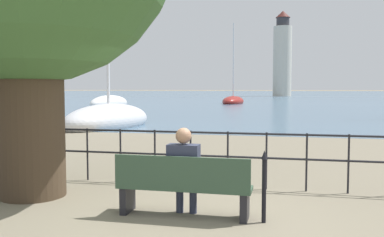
{
  "coord_description": "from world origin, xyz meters",
  "views": [
    {
      "loc": [
        1.47,
        -5.92,
        1.85
      ],
      "look_at": [
        0.0,
        0.5,
        1.38
      ],
      "focal_mm": 40.0,
      "sensor_mm": 36.0,
      "label": 1
    }
  ],
  "objects_px": {
    "closed_umbrella": "(264,183)",
    "harbor_lighthouse": "(282,57)",
    "sailboat_3": "(233,101)",
    "sailboat_4": "(109,119)",
    "seated_person_left": "(184,167)",
    "park_bench": "(183,187)",
    "sailboat_1": "(109,103)"
  },
  "relations": [
    {
      "from": "sailboat_4",
      "to": "harbor_lighthouse",
      "type": "distance_m",
      "value": 85.49
    },
    {
      "from": "closed_umbrella",
      "to": "sailboat_4",
      "type": "relative_size",
      "value": 0.08
    },
    {
      "from": "seated_person_left",
      "to": "sailboat_1",
      "type": "distance_m",
      "value": 38.13
    },
    {
      "from": "closed_umbrella",
      "to": "sailboat_3",
      "type": "xyz_separation_m",
      "value": [
        -6.44,
        46.15,
        -0.25
      ]
    },
    {
      "from": "harbor_lighthouse",
      "to": "park_bench",
      "type": "bearing_deg",
      "value": -89.74
    },
    {
      "from": "park_bench",
      "to": "closed_umbrella",
      "type": "height_order",
      "value": "closed_umbrella"
    },
    {
      "from": "park_bench",
      "to": "sailboat_3",
      "type": "height_order",
      "value": "sailboat_3"
    },
    {
      "from": "closed_umbrella",
      "to": "harbor_lighthouse",
      "type": "bearing_deg",
      "value": 90.93
    },
    {
      "from": "park_bench",
      "to": "sailboat_1",
      "type": "distance_m",
      "value": 38.2
    },
    {
      "from": "closed_umbrella",
      "to": "sailboat_4",
      "type": "distance_m",
      "value": 15.53
    },
    {
      "from": "sailboat_4",
      "to": "harbor_lighthouse",
      "type": "bearing_deg",
      "value": 94.17
    },
    {
      "from": "park_bench",
      "to": "closed_umbrella",
      "type": "distance_m",
      "value": 1.15
    },
    {
      "from": "seated_person_left",
      "to": "sailboat_3",
      "type": "relative_size",
      "value": 0.13
    },
    {
      "from": "park_bench",
      "to": "sailboat_4",
      "type": "height_order",
      "value": "sailboat_4"
    },
    {
      "from": "sailboat_3",
      "to": "harbor_lighthouse",
      "type": "height_order",
      "value": "harbor_lighthouse"
    },
    {
      "from": "closed_umbrella",
      "to": "sailboat_3",
      "type": "distance_m",
      "value": 46.6
    },
    {
      "from": "seated_person_left",
      "to": "sailboat_3",
      "type": "distance_m",
      "value": 46.38
    },
    {
      "from": "seated_person_left",
      "to": "closed_umbrella",
      "type": "height_order",
      "value": "seated_person_left"
    },
    {
      "from": "sailboat_1",
      "to": "sailboat_4",
      "type": "bearing_deg",
      "value": -59.77
    },
    {
      "from": "closed_umbrella",
      "to": "sailboat_3",
      "type": "bearing_deg",
      "value": 97.95
    },
    {
      "from": "closed_umbrella",
      "to": "harbor_lighthouse",
      "type": "xyz_separation_m",
      "value": [
        -1.59,
        97.98,
        8.75
      ]
    },
    {
      "from": "sailboat_1",
      "to": "harbor_lighthouse",
      "type": "relative_size",
      "value": 0.51
    },
    {
      "from": "sailboat_3",
      "to": "sailboat_4",
      "type": "distance_m",
      "value": 32.99
    },
    {
      "from": "closed_umbrella",
      "to": "sailboat_4",
      "type": "bearing_deg",
      "value": 121.72
    },
    {
      "from": "seated_person_left",
      "to": "sailboat_1",
      "type": "relative_size",
      "value": 0.13
    },
    {
      "from": "sailboat_1",
      "to": "sailboat_3",
      "type": "distance_m",
      "value": 16.09
    },
    {
      "from": "park_bench",
      "to": "sailboat_3",
      "type": "distance_m",
      "value": 46.46
    },
    {
      "from": "sailboat_1",
      "to": "seated_person_left",
      "type": "bearing_deg",
      "value": -58.08
    },
    {
      "from": "park_bench",
      "to": "seated_person_left",
      "type": "distance_m",
      "value": 0.28
    },
    {
      "from": "park_bench",
      "to": "sailboat_1",
      "type": "xyz_separation_m",
      "value": [
        -16.39,
        34.5,
        -0.06
      ]
    },
    {
      "from": "sailboat_3",
      "to": "sailboat_4",
      "type": "height_order",
      "value": "sailboat_4"
    },
    {
      "from": "harbor_lighthouse",
      "to": "closed_umbrella",
      "type": "bearing_deg",
      "value": -89.07
    }
  ]
}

